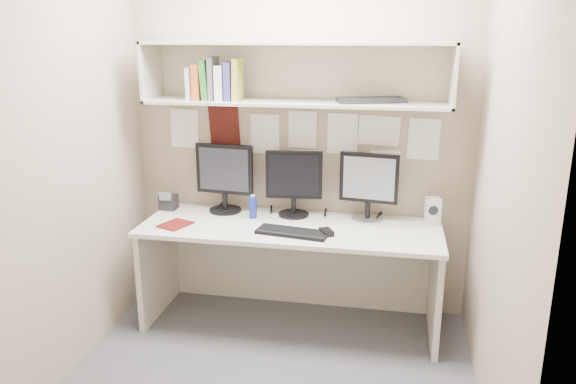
% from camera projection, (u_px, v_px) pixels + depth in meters
% --- Properties ---
extents(floor, '(2.40, 2.00, 0.01)m').
position_uv_depth(floor, '(270.00, 376.00, 3.35)').
color(floor, '#46464B').
rests_on(floor, ground).
extents(wall_back, '(2.40, 0.02, 2.60)m').
position_uv_depth(wall_back, '(300.00, 132.00, 3.94)').
color(wall_back, gray).
rests_on(wall_back, ground).
extents(wall_front, '(2.40, 0.02, 2.60)m').
position_uv_depth(wall_front, '(208.00, 225.00, 2.05)').
color(wall_front, gray).
rests_on(wall_front, ground).
extents(wall_left, '(0.02, 2.00, 2.60)m').
position_uv_depth(wall_left, '(64.00, 155.00, 3.21)').
color(wall_left, gray).
rests_on(wall_left, ground).
extents(wall_right, '(0.02, 2.00, 2.60)m').
position_uv_depth(wall_right, '(505.00, 174.00, 2.77)').
color(wall_right, gray).
rests_on(wall_right, ground).
extents(desk, '(2.00, 0.70, 0.73)m').
position_uv_depth(desk, '(291.00, 275.00, 3.86)').
color(desk, beige).
rests_on(desk, floor).
extents(overhead_hutch, '(2.00, 0.38, 0.40)m').
position_uv_depth(overhead_hutch, '(297.00, 73.00, 3.69)').
color(overhead_hutch, beige).
rests_on(overhead_hutch, wall_back).
extents(pinned_papers, '(1.92, 0.01, 0.48)m').
position_uv_depth(pinned_papers, '(300.00, 139.00, 3.94)').
color(pinned_papers, white).
rests_on(pinned_papers, wall_back).
extents(monitor_left, '(0.42, 0.23, 0.49)m').
position_uv_depth(monitor_left, '(225.00, 175.00, 3.99)').
color(monitor_left, black).
rests_on(monitor_left, desk).
extents(monitor_center, '(0.40, 0.22, 0.46)m').
position_uv_depth(monitor_center, '(294.00, 181.00, 3.90)').
color(monitor_center, black).
rests_on(monitor_center, desk).
extents(monitor_right, '(0.40, 0.22, 0.46)m').
position_uv_depth(monitor_right, '(369.00, 184.00, 3.81)').
color(monitor_right, '#A5A5AA').
rests_on(monitor_right, desk).
extents(keyboard, '(0.48, 0.23, 0.02)m').
position_uv_depth(keyboard, '(292.00, 232.00, 3.59)').
color(keyboard, black).
rests_on(keyboard, desk).
extents(mouse, '(0.11, 0.13, 0.03)m').
position_uv_depth(mouse, '(326.00, 232.00, 3.58)').
color(mouse, black).
rests_on(mouse, desk).
extents(speaker, '(0.11, 0.11, 0.18)m').
position_uv_depth(speaker, '(433.00, 211.00, 3.76)').
color(speaker, silver).
rests_on(speaker, desk).
extents(blue_bottle, '(0.05, 0.05, 0.17)m').
position_uv_depth(blue_bottle, '(253.00, 207.00, 3.89)').
color(blue_bottle, navy).
rests_on(blue_bottle, desk).
extents(maroon_notebook, '(0.23, 0.25, 0.01)m').
position_uv_depth(maroon_notebook, '(175.00, 224.00, 3.76)').
color(maroon_notebook, '#530E0E').
rests_on(maroon_notebook, desk).
extents(desk_phone, '(0.12, 0.11, 0.14)m').
position_uv_depth(desk_phone, '(168.00, 202.00, 4.08)').
color(desk_phone, black).
rests_on(desk_phone, desk).
extents(book_stack, '(0.35, 0.17, 0.28)m').
position_uv_depth(book_stack, '(215.00, 81.00, 3.70)').
color(book_stack, silver).
rests_on(book_stack, overhead_hutch).
extents(hutch_tray, '(0.46, 0.30, 0.03)m').
position_uv_depth(hutch_tray, '(371.00, 100.00, 3.61)').
color(hutch_tray, black).
rests_on(hutch_tray, overhead_hutch).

